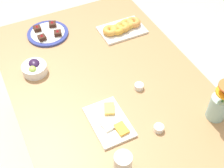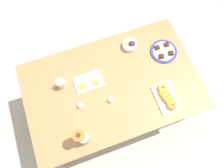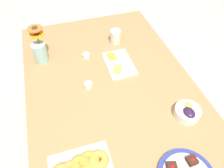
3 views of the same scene
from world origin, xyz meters
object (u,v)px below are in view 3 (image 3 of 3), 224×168
at_px(cheese_platter, 119,63).
at_px(jam_cup_honey, 86,55).
at_px(croissant_platter, 80,166).
at_px(jam_cup_berry, 88,85).
at_px(grape_bowl, 188,112).
at_px(dining_table, 112,97).
at_px(coffee_mug, 115,36).
at_px(flower_vase, 40,50).

height_order(cheese_platter, jam_cup_honey, cheese_platter).
xyz_separation_m(croissant_platter, jam_cup_berry, (0.47, -0.14, -0.01)).
height_order(grape_bowl, cheese_platter, grape_bowl).
height_order(jam_cup_honey, jam_cup_berry, same).
bearing_deg(jam_cup_honey, dining_table, -165.67).
bearing_deg(coffee_mug, dining_table, 159.75).
bearing_deg(jam_cup_honey, cheese_platter, -126.45).
distance_m(cheese_platter, flower_vase, 0.52).
relative_size(jam_cup_honey, flower_vase, 0.19).
bearing_deg(croissant_platter, jam_cup_honey, -14.42).
bearing_deg(coffee_mug, cheese_platter, 167.27).
distance_m(coffee_mug, jam_cup_honey, 0.27).
height_order(grape_bowl, jam_cup_honey, grape_bowl).
relative_size(dining_table, jam_cup_berry, 33.33).
height_order(grape_bowl, croissant_platter, grape_bowl).
bearing_deg(dining_table, coffee_mug, -20.25).
height_order(coffee_mug, flower_vase, flower_vase).
bearing_deg(grape_bowl, coffee_mug, 12.86).
relative_size(grape_bowl, croissant_platter, 0.47).
xyz_separation_m(dining_table, coffee_mug, (0.43, -0.16, 0.14)).
bearing_deg(jam_cup_berry, flower_vase, 36.72).
relative_size(coffee_mug, cheese_platter, 0.43).
xyz_separation_m(dining_table, cheese_platter, (0.19, -0.10, 0.10)).
distance_m(cheese_platter, jam_cup_berry, 0.27).
bearing_deg(croissant_platter, flower_vase, 6.93).
relative_size(croissant_platter, flower_vase, 1.17).
height_order(coffee_mug, cheese_platter, coffee_mug).
distance_m(grape_bowl, jam_cup_honey, 0.75).
height_order(jam_cup_berry, flower_vase, flower_vase).
distance_m(cheese_platter, jam_cup_honey, 0.23).
distance_m(jam_cup_honey, flower_vase, 0.30).
bearing_deg(dining_table, croissant_platter, 146.60).
height_order(dining_table, jam_cup_berry, jam_cup_berry).
bearing_deg(dining_table, jam_cup_berry, 66.61).
bearing_deg(coffee_mug, croissant_platter, 152.90).
bearing_deg(flower_vase, jam_cup_berry, -143.28).
xyz_separation_m(cheese_platter, croissant_platter, (-0.61, 0.38, 0.02)).
relative_size(croissant_platter, jam_cup_honey, 6.01).
bearing_deg(croissant_platter, dining_table, -33.40).
distance_m(dining_table, jam_cup_honey, 0.35).
relative_size(jam_cup_berry, flower_vase, 0.19).
relative_size(grape_bowl, flower_vase, 0.55).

